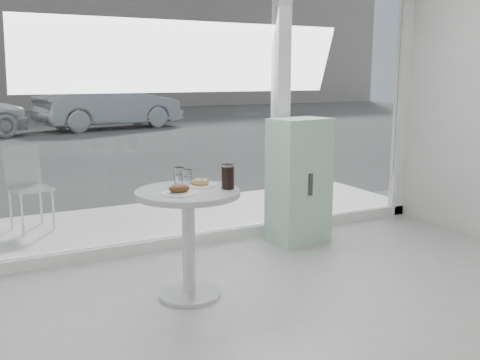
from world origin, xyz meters
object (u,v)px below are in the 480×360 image
patio_chair (27,182)px  water_tumbler_b (187,178)px  car_silver (110,105)px  plate_donut (201,184)px  mint_cabinet (299,181)px  water_tumbler_a (179,176)px  main_table (188,221)px  plate_fritter (180,190)px  cola_glass (228,177)px

patio_chair → water_tumbler_b: 2.23m
car_silver → plate_donut: 12.51m
patio_chair → car_silver: car_silver is taller
mint_cabinet → patio_chair: mint_cabinet is taller
plate_donut → water_tumbler_a: water_tumbler_a is taller
main_table → plate_fritter: (-0.09, -0.09, 0.25)m
patio_chair → plate_donut: 2.32m
car_silver → plate_fritter: 12.72m
water_tumbler_b → water_tumbler_a: bearing=105.5°
plate_donut → water_tumbler_b: bearing=137.4°
car_silver → plate_fritter: (-2.55, -12.46, 0.11)m
main_table → water_tumbler_a: (0.03, 0.24, 0.27)m
water_tumbler_a → water_tumbler_b: bearing=-74.5°
mint_cabinet → water_tumbler_a: bearing=-167.7°
main_table → cola_glass: size_ratio=4.51×
plate_fritter → cola_glass: bearing=2.2°
main_table → car_silver: (2.46, 12.37, 0.13)m
water_tumbler_a → water_tumbler_b: size_ratio=1.04×
mint_cabinet → water_tumbler_b: bearing=-164.1°
mint_cabinet → water_tumbler_a: 1.47m
plate_fritter → plate_donut: (0.22, 0.17, -0.01)m
car_silver → water_tumbler_b: 12.46m
plate_donut → patio_chair: bearing=114.7°
main_table → water_tumbler_a: 0.36m
water_tumbler_a → water_tumbler_b: (0.02, -0.09, -0.00)m
car_silver → plate_donut: (-2.33, -12.29, 0.11)m
patio_chair → plate_fritter: (0.74, -2.26, 0.28)m
patio_chair → cola_glass: (1.10, -2.25, 0.34)m
mint_cabinet → car_silver: size_ratio=0.28×
car_silver → plate_donut: bearing=157.4°
car_silver → main_table: bearing=156.9°
plate_fritter → water_tumbler_a: size_ratio=1.93×
plate_donut → water_tumbler_a: 0.19m
car_silver → water_tumbler_a: size_ratio=34.23×
water_tumbler_b → cola_glass: bearing=-46.8°
car_silver → water_tumbler_b: (-2.40, -12.22, 0.14)m
water_tumbler_a → car_silver: bearing=78.7°
mint_cabinet → plate_donut: 1.44m
patio_chair → water_tumbler_b: water_tumbler_b is taller
main_table → mint_cabinet: size_ratio=0.66×
cola_glass → car_silver: bearing=80.0°
mint_cabinet → cola_glass: bearing=-151.9°
car_silver → patio_chair: bearing=150.2°
patio_chair → water_tumbler_b: (0.89, -2.02, 0.31)m
water_tumbler_b → cola_glass: size_ratio=0.69×
mint_cabinet → water_tumbler_a: (-1.37, -0.50, 0.24)m
water_tumbler_b → plate_donut: bearing=-42.6°
main_table → plate_donut: plate_donut is taller
patio_chair → cola_glass: bearing=-79.3°
mint_cabinet → plate_fritter: mint_cabinet is taller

